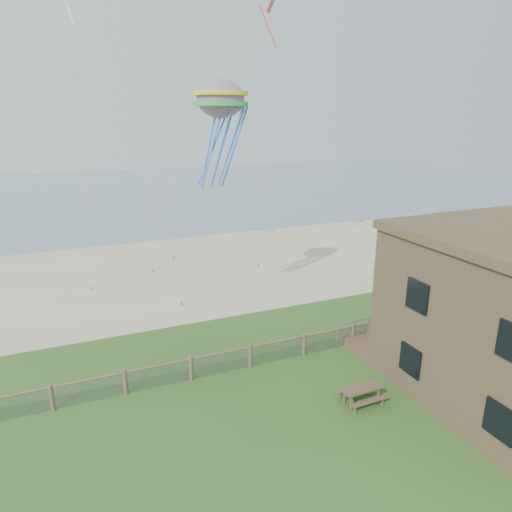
# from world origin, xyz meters

# --- Properties ---
(ground) EXTENTS (160.00, 160.00, 0.00)m
(ground) POSITION_xyz_m (0.00, 0.00, 0.00)
(ground) COLOR #2B4F1B
(ground) RESTS_ON ground
(sand_beach) EXTENTS (72.00, 20.00, 0.02)m
(sand_beach) POSITION_xyz_m (0.00, 22.00, 0.00)
(sand_beach) COLOR tan
(sand_beach) RESTS_ON ground
(ocean) EXTENTS (160.00, 68.00, 0.02)m
(ocean) POSITION_xyz_m (0.00, 66.00, 0.00)
(ocean) COLOR slate
(ocean) RESTS_ON ground
(chainlink_fence) EXTENTS (36.20, 0.20, 1.25)m
(chainlink_fence) POSITION_xyz_m (0.00, 6.00, 0.55)
(chainlink_fence) COLOR brown
(chainlink_fence) RESTS_ON ground
(motel_deck) EXTENTS (15.00, 2.00, 0.50)m
(motel_deck) POSITION_xyz_m (13.00, 5.00, 0.25)
(motel_deck) COLOR brown
(motel_deck) RESTS_ON ground
(picnic_table) EXTENTS (1.83, 1.40, 0.76)m
(picnic_table) POSITION_xyz_m (3.31, 1.39, 0.38)
(picnic_table) COLOR brown
(picnic_table) RESTS_ON ground
(octopus_kite) EXTENTS (3.55, 2.94, 6.32)m
(octopus_kite) POSITION_xyz_m (0.74, 11.89, 11.20)
(octopus_kite) COLOR #FF4B28
(kite_red) EXTENTS (2.10, 1.92, 2.68)m
(kite_red) POSITION_xyz_m (5.81, 16.51, 18.00)
(kite_red) COLOR red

